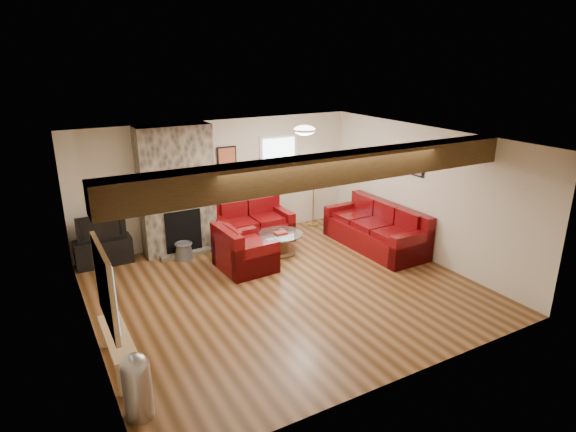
# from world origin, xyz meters

# --- Properties ---
(room) EXTENTS (8.00, 8.00, 8.00)m
(room) POSITION_xyz_m (0.00, 0.00, 1.25)
(room) COLOR #503015
(room) RESTS_ON ground
(floor) EXTENTS (6.00, 6.00, 0.00)m
(floor) POSITION_xyz_m (0.00, 0.00, 0.00)
(floor) COLOR #503015
(floor) RESTS_ON ground
(oak_beam) EXTENTS (6.00, 0.36, 0.38)m
(oak_beam) POSITION_xyz_m (0.00, -1.25, 2.31)
(oak_beam) COLOR #362210
(oak_beam) RESTS_ON room
(chimney_breast) EXTENTS (1.40, 0.67, 2.50)m
(chimney_breast) POSITION_xyz_m (-1.00, 2.49, 1.22)
(chimney_breast) COLOR #3A342C
(chimney_breast) RESTS_ON floor
(back_window) EXTENTS (0.90, 0.08, 1.10)m
(back_window) POSITION_xyz_m (1.35, 2.71, 1.55)
(back_window) COLOR white
(back_window) RESTS_ON room
(hatch_window) EXTENTS (0.08, 1.00, 0.90)m
(hatch_window) POSITION_xyz_m (-2.96, -1.50, 1.45)
(hatch_window) COLOR tan
(hatch_window) RESTS_ON room
(ceiling_dome) EXTENTS (0.40, 0.40, 0.18)m
(ceiling_dome) POSITION_xyz_m (0.90, 0.90, 2.44)
(ceiling_dome) COLOR #EFE3CB
(ceiling_dome) RESTS_ON room
(artwork_back) EXTENTS (0.42, 0.06, 0.52)m
(artwork_back) POSITION_xyz_m (0.15, 2.71, 1.70)
(artwork_back) COLOR black
(artwork_back) RESTS_ON room
(artwork_right) EXTENTS (0.06, 0.55, 0.42)m
(artwork_right) POSITION_xyz_m (2.96, 0.30, 1.75)
(artwork_right) COLOR black
(artwork_right) RESTS_ON room
(sofa_three) EXTENTS (0.99, 2.29, 0.88)m
(sofa_three) POSITION_xyz_m (2.48, 0.73, 0.44)
(sofa_three) COLOR #4A0605
(sofa_three) RESTS_ON floor
(loveseat) EXTENTS (1.57, 0.90, 0.83)m
(loveseat) POSITION_xyz_m (0.47, 2.23, 0.42)
(loveseat) COLOR #4A0605
(loveseat) RESTS_ON floor
(armchair_red) EXTENTS (0.94, 1.06, 0.82)m
(armchair_red) POSITION_xyz_m (-0.23, 1.08, 0.41)
(armchair_red) COLOR #4A0605
(armchair_red) RESTS_ON floor
(coffee_table) EXTENTS (0.87, 0.87, 0.46)m
(coffee_table) POSITION_xyz_m (0.66, 1.36, 0.21)
(coffee_table) COLOR #4D3019
(coffee_table) RESTS_ON floor
(tv_cabinet) EXTENTS (1.01, 0.40, 0.50)m
(tv_cabinet) POSITION_xyz_m (-2.45, 2.53, 0.25)
(tv_cabinet) COLOR black
(tv_cabinet) RESTS_ON floor
(television) EXTENTS (0.86, 0.11, 0.49)m
(television) POSITION_xyz_m (-2.45, 2.53, 0.75)
(television) COLOR black
(television) RESTS_ON tv_cabinet
(floor_lamp) EXTENTS (0.39, 0.39, 1.52)m
(floor_lamp) POSITION_xyz_m (2.11, 2.48, 1.30)
(floor_lamp) COLOR tan
(floor_lamp) RESTS_ON floor
(pine_bench) EXTENTS (0.28, 1.20, 0.45)m
(pine_bench) POSITION_xyz_m (-2.83, -0.85, 0.23)
(pine_bench) COLOR tan
(pine_bench) RESTS_ON floor
(pedal_bin) EXTENTS (0.40, 0.40, 0.77)m
(pedal_bin) POSITION_xyz_m (-2.82, -1.83, 0.39)
(pedal_bin) COLOR #B6B6BB
(pedal_bin) RESTS_ON floor
(coal_bucket) EXTENTS (0.35, 0.35, 0.33)m
(coal_bucket) POSITION_xyz_m (-1.08, 2.05, 0.16)
(coal_bucket) COLOR slate
(coal_bucket) RESTS_ON floor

